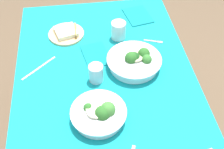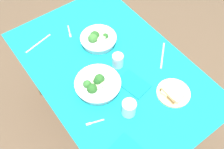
{
  "view_description": "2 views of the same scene",
  "coord_description": "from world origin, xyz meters",
  "px_view_note": "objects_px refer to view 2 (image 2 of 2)",
  "views": [
    {
      "loc": [
        -0.94,
        0.1,
        1.77
      ],
      "look_at": [
        0.02,
        -0.03,
        0.75
      ],
      "focal_mm": 47.12,
      "sensor_mm": 36.0,
      "label": 1
    },
    {
      "loc": [
        0.8,
        -0.58,
        2.07
      ],
      "look_at": [
        0.06,
        -0.04,
        0.75
      ],
      "focal_mm": 43.12,
      "sensor_mm": 36.0,
      "label": 2
    }
  ],
  "objects_px": {
    "broccoli_bowl_near": "(97,85)",
    "water_glass_center": "(129,108)",
    "broccoli_bowl_far": "(98,39)",
    "napkin_folded_lower": "(133,84)",
    "bread_side_plate": "(173,92)",
    "table_knife_left": "(38,43)",
    "fork_by_far_bowl": "(94,122)",
    "fork_by_near_bowl": "(69,32)",
    "table_knife_right": "(163,55)",
    "water_glass_side": "(118,60)"
  },
  "relations": [
    {
      "from": "fork_by_far_bowl",
      "to": "broccoli_bowl_near",
      "type": "bearing_deg",
      "value": -110.11
    },
    {
      "from": "napkin_folded_lower",
      "to": "water_glass_side",
      "type": "bearing_deg",
      "value": 175.79
    },
    {
      "from": "broccoli_bowl_far",
      "to": "broccoli_bowl_near",
      "type": "xyz_separation_m",
      "value": [
        0.29,
        -0.21,
        0.0
      ]
    },
    {
      "from": "water_glass_center",
      "to": "table_knife_right",
      "type": "relative_size",
      "value": 0.46
    },
    {
      "from": "table_knife_left",
      "to": "table_knife_right",
      "type": "height_order",
      "value": "same"
    },
    {
      "from": "napkin_folded_lower",
      "to": "water_glass_center",
      "type": "bearing_deg",
      "value": -47.29
    },
    {
      "from": "broccoli_bowl_far",
      "to": "table_knife_left",
      "type": "distance_m",
      "value": 0.4
    },
    {
      "from": "broccoli_bowl_far",
      "to": "bread_side_plate",
      "type": "height_order",
      "value": "broccoli_bowl_far"
    },
    {
      "from": "table_knife_left",
      "to": "fork_by_far_bowl",
      "type": "bearing_deg",
      "value": 74.87
    },
    {
      "from": "water_glass_side",
      "to": "fork_by_far_bowl",
      "type": "relative_size",
      "value": 0.9
    },
    {
      "from": "napkin_folded_lower",
      "to": "table_knife_right",
      "type": "bearing_deg",
      "value": 101.25
    },
    {
      "from": "broccoli_bowl_near",
      "to": "bread_side_plate",
      "type": "height_order",
      "value": "broccoli_bowl_near"
    },
    {
      "from": "broccoli_bowl_far",
      "to": "water_glass_center",
      "type": "xyz_separation_m",
      "value": [
        0.52,
        -0.16,
        0.02
      ]
    },
    {
      "from": "broccoli_bowl_far",
      "to": "water_glass_side",
      "type": "distance_m",
      "value": 0.23
    },
    {
      "from": "water_glass_center",
      "to": "fork_by_far_bowl",
      "type": "xyz_separation_m",
      "value": [
        -0.06,
        -0.19,
        -0.05
      ]
    },
    {
      "from": "fork_by_far_bowl",
      "to": "broccoli_bowl_far",
      "type": "bearing_deg",
      "value": -107.69
    },
    {
      "from": "broccoli_bowl_near",
      "to": "napkin_folded_lower",
      "type": "height_order",
      "value": "broccoli_bowl_near"
    },
    {
      "from": "bread_side_plate",
      "to": "fork_by_far_bowl",
      "type": "xyz_separation_m",
      "value": [
        -0.12,
        -0.47,
        -0.01
      ]
    },
    {
      "from": "fork_by_near_bowl",
      "to": "broccoli_bowl_far",
      "type": "bearing_deg",
      "value": 49.72
    },
    {
      "from": "water_glass_center",
      "to": "fork_by_far_bowl",
      "type": "bearing_deg",
      "value": -108.3
    },
    {
      "from": "fork_by_near_bowl",
      "to": "napkin_folded_lower",
      "type": "bearing_deg",
      "value": 29.86
    },
    {
      "from": "bread_side_plate",
      "to": "fork_by_far_bowl",
      "type": "height_order",
      "value": "bread_side_plate"
    },
    {
      "from": "fork_by_far_bowl",
      "to": "fork_by_near_bowl",
      "type": "relative_size",
      "value": 0.95
    },
    {
      "from": "table_knife_right",
      "to": "napkin_folded_lower",
      "type": "xyz_separation_m",
      "value": [
        0.06,
        -0.29,
        0.0
      ]
    },
    {
      "from": "bread_side_plate",
      "to": "napkin_folded_lower",
      "type": "bearing_deg",
      "value": -142.38
    },
    {
      "from": "bread_side_plate",
      "to": "fork_by_far_bowl",
      "type": "bearing_deg",
      "value": -104.51
    },
    {
      "from": "broccoli_bowl_near",
      "to": "bread_side_plate",
      "type": "relative_size",
      "value": 1.37
    },
    {
      "from": "bread_side_plate",
      "to": "table_knife_left",
      "type": "xyz_separation_m",
      "value": [
        -0.81,
        -0.45,
        -0.01
      ]
    },
    {
      "from": "broccoli_bowl_far",
      "to": "napkin_folded_lower",
      "type": "height_order",
      "value": "broccoli_bowl_far"
    },
    {
      "from": "table_knife_left",
      "to": "table_knife_right",
      "type": "bearing_deg",
      "value": 123.08
    },
    {
      "from": "fork_by_far_bowl",
      "to": "table_knife_left",
      "type": "height_order",
      "value": "same"
    },
    {
      "from": "bread_side_plate",
      "to": "water_glass_side",
      "type": "xyz_separation_m",
      "value": [
        -0.36,
        -0.13,
        0.03
      ]
    },
    {
      "from": "table_knife_left",
      "to": "napkin_folded_lower",
      "type": "xyz_separation_m",
      "value": [
        0.62,
        0.3,
        0.0
      ]
    },
    {
      "from": "fork_by_far_bowl",
      "to": "water_glass_side",
      "type": "bearing_deg",
      "value": -125.97
    },
    {
      "from": "bread_side_plate",
      "to": "fork_by_near_bowl",
      "type": "bearing_deg",
      "value": -163.67
    },
    {
      "from": "water_glass_side",
      "to": "table_knife_right",
      "type": "distance_m",
      "value": 0.3
    },
    {
      "from": "water_glass_side",
      "to": "broccoli_bowl_near",
      "type": "bearing_deg",
      "value": -72.03
    },
    {
      "from": "broccoli_bowl_far",
      "to": "table_knife_left",
      "type": "bearing_deg",
      "value": -125.24
    },
    {
      "from": "broccoli_bowl_far",
      "to": "fork_by_near_bowl",
      "type": "distance_m",
      "value": 0.22
    },
    {
      "from": "broccoli_bowl_near",
      "to": "water_glass_side",
      "type": "relative_size",
      "value": 3.0
    },
    {
      "from": "bread_side_plate",
      "to": "napkin_folded_lower",
      "type": "height_order",
      "value": "bread_side_plate"
    },
    {
      "from": "broccoli_bowl_far",
      "to": "broccoli_bowl_near",
      "type": "height_order",
      "value": "broccoli_bowl_near"
    },
    {
      "from": "water_glass_side",
      "to": "napkin_folded_lower",
      "type": "bearing_deg",
      "value": -4.21
    },
    {
      "from": "water_glass_center",
      "to": "water_glass_side",
      "type": "xyz_separation_m",
      "value": [
        -0.3,
        0.15,
        -0.0
      ]
    },
    {
      "from": "broccoli_bowl_near",
      "to": "water_glass_center",
      "type": "distance_m",
      "value": 0.24
    },
    {
      "from": "table_knife_right",
      "to": "napkin_folded_lower",
      "type": "height_order",
      "value": "napkin_folded_lower"
    },
    {
      "from": "broccoli_bowl_far",
      "to": "table_knife_right",
      "type": "relative_size",
      "value": 1.12
    },
    {
      "from": "broccoli_bowl_far",
      "to": "table_knife_right",
      "type": "xyz_separation_m",
      "value": [
        0.34,
        0.27,
        -0.03
      ]
    },
    {
      "from": "bread_side_plate",
      "to": "table_knife_left",
      "type": "relative_size",
      "value": 0.94
    },
    {
      "from": "broccoli_bowl_near",
      "to": "table_knife_left",
      "type": "xyz_separation_m",
      "value": [
        -0.52,
        -0.12,
        -0.03
      ]
    }
  ]
}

